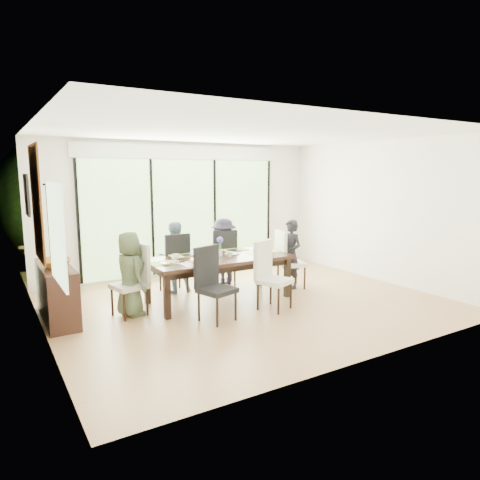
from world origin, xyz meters
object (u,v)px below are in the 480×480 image
chair_far_left (173,262)px  person_far_right (224,252)px  person_far_left (174,257)px  cup_a (175,257)px  person_left_end (130,274)px  chair_right_end (291,259)px  bowl (56,263)px  vase (220,253)px  chair_near_left (217,284)px  chair_near_right (275,276)px  cup_b (230,254)px  sideboard (57,293)px  person_right_end (291,254)px  chair_left_end (129,280)px  chair_far_right (223,256)px  laptop (173,263)px  cup_c (256,249)px  table_top (219,259)px

chair_far_left → person_far_right: bearing=179.4°
person_far_left → cup_a: (-0.25, -0.68, 0.15)m
cup_a → person_left_end: bearing=-169.1°
chair_right_end → cup_a: chair_right_end is taller
person_far_left → bowl: bearing=10.9°
vase → bowl: size_ratio=0.28×
chair_near_left → chair_near_right: bearing=-16.6°
cup_b → sideboard: size_ratio=0.07×
sideboard → person_right_end: bearing=-5.2°
chair_left_end → vase: (1.55, 0.05, 0.25)m
sideboard → chair_right_end: bearing=-5.2°
chair_far_right → cup_a: bearing=48.6°
laptop → sideboard: (-1.59, 0.46, -0.34)m
chair_far_left → cup_c: 1.48m
person_right_end → chair_far_right: bearing=-140.1°
chair_right_end → person_left_end: (-2.98, 0.00, 0.09)m
chair_right_end → vase: bearing=102.2°
chair_right_end → laptop: (-2.35, -0.10, 0.21)m
person_right_end → person_far_right: 1.25m
chair_right_end → laptop: 2.36m
cup_a → chair_near_left: bearing=-78.9°
cup_a → cup_b: 0.89m
sideboard → laptop: bearing=-16.0°
person_left_end → cup_c: bearing=-98.0°
sideboard → vase: bearing=-7.0°
person_right_end → laptop: bearing=-95.2°
person_far_right → bowl: size_ratio=2.97×
chair_far_right → cup_c: chair_far_right is taller
laptop → vase: bearing=-16.1°
person_far_left → bowl: 2.08m
vase → chair_left_end: bearing=-178.2°
chair_left_end → vase: chair_left_end is taller
cup_a → cup_c: same height
person_right_end → cup_b: size_ratio=12.90×
chair_right_end → chair_near_right: 1.33m
chair_far_right → cup_c: (0.25, -0.75, 0.24)m
sideboard → bowl: bowl is taller
chair_right_end → person_left_end: bearing=104.1°
sideboard → bowl: bearing=-90.0°
table_top → chair_near_right: bearing=-60.1°
chair_far_left → person_right_end: size_ratio=0.85×
person_left_end → vase: (1.53, 0.05, 0.16)m
chair_far_right → sideboard: size_ratio=0.75×
person_left_end → cup_c: size_ratio=10.40×
cup_b → cup_c: 0.68m
bowl → chair_near_right: bearing=-21.0°
person_right_end → cup_b: 1.34m
cup_a → sideboard: (-1.74, 0.21, -0.38)m
chair_right_end → cup_a: 2.22m
laptop → bowl: 1.63m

